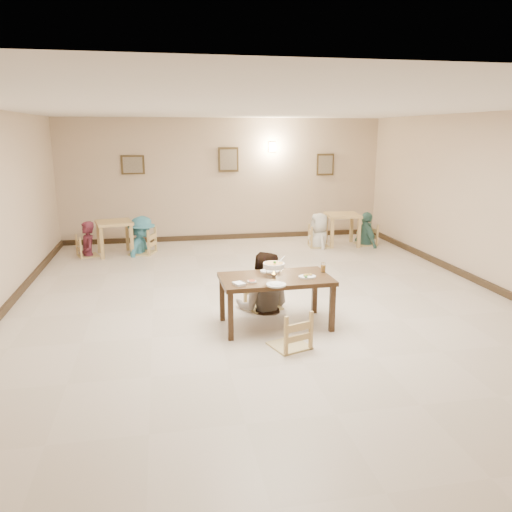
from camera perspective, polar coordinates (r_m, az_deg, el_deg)
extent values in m
plane|color=beige|center=(8.04, 1.09, -5.31)|extent=(10.00, 10.00, 0.00)
plane|color=silver|center=(7.60, 1.19, 16.56)|extent=(10.00, 10.00, 0.00)
plane|color=#C9B095|center=(12.58, -3.62, 8.67)|extent=(10.00, 0.00, 10.00)
plane|color=#C9B095|center=(3.11, 20.74, -8.76)|extent=(10.00, 0.00, 10.00)
plane|color=#C9B095|center=(9.36, 25.99, 5.47)|extent=(0.00, 10.00, 10.00)
cube|color=#332516|center=(12.76, -3.51, 2.21)|extent=(8.00, 0.06, 0.12)
cube|color=#332516|center=(9.62, 24.93, -3.02)|extent=(0.06, 10.00, 0.12)
cube|color=#3E2F18|center=(12.43, -13.90, 10.08)|extent=(0.55, 0.03, 0.45)
cube|color=gray|center=(12.41, -13.91, 10.07)|extent=(0.45, 0.01, 0.37)
cube|color=#3E2F18|center=(12.52, -3.17, 10.94)|extent=(0.50, 0.03, 0.60)
cube|color=gray|center=(12.50, -3.16, 10.94)|extent=(0.41, 0.01, 0.49)
cube|color=#3E2F18|center=(13.10, 7.92, 10.31)|extent=(0.45, 0.03, 0.55)
cube|color=gray|center=(13.08, 7.95, 10.30)|extent=(0.37, 0.01, 0.45)
cube|color=#FFD88C|center=(12.70, 1.85, 12.35)|extent=(0.16, 0.05, 0.22)
cube|color=#3E2916|center=(6.90, 2.27, -2.66)|extent=(1.54, 0.90, 0.06)
cube|color=#3E2916|center=(6.53, -2.93, -6.93)|extent=(0.07, 0.07, 0.65)
cube|color=#3E2916|center=(6.89, 8.70, -5.97)|extent=(0.07, 0.07, 0.65)
cube|color=#3E2916|center=(7.22, -3.90, -4.89)|extent=(0.07, 0.07, 0.65)
cube|color=#3E2916|center=(7.54, 6.71, -4.13)|extent=(0.07, 0.07, 0.65)
cube|color=tan|center=(7.67, 0.82, -2.54)|extent=(0.49, 0.49, 0.05)
cube|color=tan|center=(6.31, 3.89, -6.67)|extent=(0.45, 0.45, 0.05)
imported|color=gray|center=(7.51, 0.87, 0.48)|extent=(1.04, 0.91, 1.81)
torus|color=silver|center=(6.89, 2.05, -1.36)|extent=(0.23, 0.23, 0.01)
cylinder|color=silver|center=(6.91, 2.04, -2.21)|extent=(0.06, 0.06, 0.03)
cone|color=#FFA526|center=(6.90, 2.04, -1.85)|extent=(0.03, 0.03, 0.05)
cylinder|color=white|center=(6.88, 2.05, -1.09)|extent=(0.30, 0.30, 0.07)
cylinder|color=#C6812A|center=(6.87, 2.05, -0.85)|extent=(0.26, 0.26, 0.02)
sphere|color=#2D7223|center=(6.86, 2.15, -0.72)|extent=(0.04, 0.04, 0.04)
cylinder|color=silver|center=(6.94, 2.87, -0.46)|extent=(0.14, 0.08, 0.09)
cylinder|color=silver|center=(6.97, 2.68, -1.70)|extent=(0.01, 0.01, 0.13)
cylinder|color=silver|center=(6.93, 1.22, -1.77)|extent=(0.01, 0.01, 0.13)
cylinder|color=silver|center=(6.80, 2.24, -2.09)|extent=(0.01, 0.01, 0.13)
cylinder|color=white|center=(7.14, 1.65, -1.73)|extent=(0.29, 0.29, 0.02)
ellipsoid|color=white|center=(7.14, 1.65, -1.67)|extent=(0.19, 0.16, 0.07)
cylinder|color=white|center=(6.52, 2.32, -3.30)|extent=(0.26, 0.26, 0.02)
ellipsoid|color=white|center=(6.51, 2.32, -3.24)|extent=(0.17, 0.14, 0.06)
cylinder|color=white|center=(6.90, 5.88, -2.37)|extent=(0.24, 0.24, 0.02)
sphere|color=#2D7223|center=(6.82, 5.74, -2.36)|extent=(0.04, 0.04, 0.04)
cylinder|color=white|center=(6.65, -0.47, -2.94)|extent=(0.12, 0.12, 0.02)
cylinder|color=#AC3118|center=(6.64, -0.47, -2.86)|extent=(0.09, 0.09, 0.01)
cube|color=white|center=(6.54, -1.97, -3.19)|extent=(0.17, 0.19, 0.03)
cube|color=silver|center=(6.62, -1.65, -3.00)|extent=(0.07, 0.17, 0.01)
cube|color=silver|center=(6.63, -1.39, -2.99)|extent=(0.07, 0.17, 0.01)
cylinder|color=white|center=(7.17, 7.68, -1.30)|extent=(0.07, 0.07, 0.14)
cylinder|color=orange|center=(7.18, 7.68, -1.41)|extent=(0.06, 0.06, 0.10)
cube|color=tan|center=(11.43, -15.93, 3.69)|extent=(0.90, 0.90, 0.06)
cube|color=tan|center=(11.16, -17.19, 1.39)|extent=(0.07, 0.07, 0.69)
cube|color=tan|center=(11.24, -13.99, 1.69)|extent=(0.07, 0.07, 0.69)
cube|color=tan|center=(11.78, -17.54, 2.00)|extent=(0.07, 0.07, 0.69)
cube|color=tan|center=(11.85, -14.50, 2.28)|extent=(0.07, 0.07, 0.69)
cube|color=tan|center=(12.11, 9.88, 4.63)|extent=(0.84, 0.84, 0.06)
cube|color=tan|center=(11.80, 8.69, 2.54)|extent=(0.07, 0.07, 0.70)
cube|color=tan|center=(11.96, 11.69, 2.57)|extent=(0.07, 0.07, 0.70)
cube|color=tan|center=(12.41, 7.99, 3.13)|extent=(0.07, 0.07, 0.70)
cube|color=tan|center=(12.57, 10.86, 3.15)|extent=(0.07, 0.07, 0.70)
cube|color=tan|center=(11.51, -18.75, 1.95)|extent=(0.42, 0.42, 0.05)
cube|color=tan|center=(11.42, -12.94, 2.72)|extent=(0.51, 0.51, 0.06)
cube|color=tan|center=(11.92, 7.23, 3.17)|extent=(0.46, 0.46, 0.05)
cube|color=tan|center=(12.33, 12.52, 3.24)|extent=(0.44, 0.44, 0.05)
imported|color=#5C2132|center=(11.44, -18.89, 3.75)|extent=(0.53, 0.65, 1.55)
imported|color=teal|center=(11.36, -13.03, 4.44)|extent=(0.99, 1.25, 1.69)
imported|color=silver|center=(11.85, 7.29, 4.88)|extent=(0.54, 0.81, 1.61)
imported|color=#4B867A|center=(12.27, 12.61, 4.92)|extent=(0.50, 0.97, 1.59)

